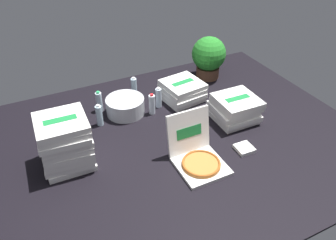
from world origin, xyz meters
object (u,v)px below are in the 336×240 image
pizza_stack_left_far (66,142)px  water_bottle_2 (159,98)px  pizza_stack_right_near (182,91)px  napkin_pile (244,148)px  water_bottle_3 (134,87)px  potted_plant (209,56)px  open_pizza_box (197,155)px  pizza_stack_center_far (235,109)px  water_bottle_4 (99,115)px  ice_bucket (125,106)px  water_bottle_0 (152,104)px  water_bottle_1 (99,102)px

pizza_stack_left_far → water_bottle_2: pizza_stack_left_far is taller
pizza_stack_right_near → water_bottle_2: 0.27m
pizza_stack_left_far → pizza_stack_right_near: 1.29m
napkin_pile → pizza_stack_left_far: bearing=160.2°
water_bottle_2 → water_bottle_3: size_ratio=1.00×
potted_plant → napkin_pile: bearing=-107.9°
open_pizza_box → pizza_stack_center_far: open_pizza_box is taller
open_pizza_box → water_bottle_2: (0.07, 0.84, 0.02)m
open_pizza_box → pizza_stack_center_far: bearing=30.8°
pizza_stack_left_far → water_bottle_4: bearing=47.0°
potted_plant → ice_bucket: bearing=-165.5°
water_bottle_0 → napkin_pile: bearing=-60.7°
open_pizza_box → potted_plant: 1.41m
pizza_stack_center_far → potted_plant: bearing=75.3°
pizza_stack_right_near → napkin_pile: (0.08, -0.91, -0.08)m
water_bottle_0 → water_bottle_2: 0.13m
pizza_stack_center_far → napkin_pile: bearing=-114.0°
open_pizza_box → pizza_stack_center_far: 0.69m
water_bottle_2 → potted_plant: bearing=22.7°
pizza_stack_left_far → water_bottle_2: size_ratio=2.00×
potted_plant → water_bottle_0: bearing=-155.2°
water_bottle_2 → water_bottle_4: same height
ice_bucket → water_bottle_1: water_bottle_1 is taller
open_pizza_box → water_bottle_0: 0.77m
water_bottle_1 → potted_plant: potted_plant is taller
water_bottle_1 → water_bottle_2: 0.55m
open_pizza_box → pizza_stack_right_near: bearing=69.0°
water_bottle_3 → water_bottle_4: same height
water_bottle_2 → napkin_pile: water_bottle_2 is taller
ice_bucket → water_bottle_4: 0.28m
pizza_stack_left_far → potted_plant: 1.83m
napkin_pile → water_bottle_2: bearing=111.6°
water_bottle_4 → ice_bucket: bearing=15.4°
pizza_stack_right_near → napkin_pile: size_ratio=3.03×
open_pizza_box → water_bottle_4: bearing=123.0°
water_bottle_2 → napkin_pile: 0.95m
pizza_stack_right_near → water_bottle_2: size_ratio=1.99×
pizza_stack_right_near → water_bottle_2: (-0.27, -0.02, 0.01)m
pizza_stack_center_far → napkin_pile: 0.44m
ice_bucket → potted_plant: bearing=14.5°
water_bottle_1 → pizza_stack_right_near: bearing=-11.1°
ice_bucket → napkin_pile: size_ratio=2.60×
water_bottle_2 → pizza_stack_right_near: bearing=5.0°
pizza_stack_center_far → water_bottle_2: size_ratio=1.90×
water_bottle_1 → napkin_pile: water_bottle_1 is taller
pizza_stack_center_far → water_bottle_3: bearing=130.3°
ice_bucket → water_bottle_0: (0.22, -0.11, 0.02)m
water_bottle_0 → water_bottle_1: same height
water_bottle_4 → potted_plant: size_ratio=0.45×
open_pizza_box → ice_bucket: open_pizza_box is taller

